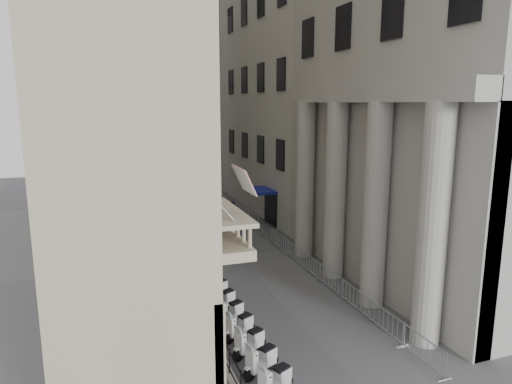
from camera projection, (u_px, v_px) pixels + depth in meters
far_building at (166, 59)px, 53.96m from camera, size 22.00×10.00×30.00m
iron_fence at (175, 269)px, 27.63m from camera, size 0.30×28.00×1.40m
blue_awning at (261, 225)px, 37.76m from camera, size 1.60×3.00×3.00m
scooter_2 at (262, 374)px, 16.94m from camera, size 1.51×1.10×1.50m
scooter_3 at (250, 355)px, 18.22m from camera, size 1.51×1.10×1.50m
scooter_4 at (240, 339)px, 19.50m from camera, size 1.51×1.10×1.50m
scooter_5 at (231, 324)px, 20.78m from camera, size 1.51×1.10×1.50m
scooter_6 at (223, 311)px, 22.06m from camera, size 1.51×1.10×1.50m
scooter_7 at (216, 300)px, 23.34m from camera, size 1.51×1.10×1.50m
scooter_8 at (210, 290)px, 24.62m from camera, size 1.51×1.10×1.50m
scooter_9 at (204, 281)px, 25.90m from camera, size 1.51×1.10×1.50m
scooter_10 at (199, 272)px, 27.18m from camera, size 1.51×1.10×1.50m
scooter_11 at (194, 265)px, 28.46m from camera, size 1.51×1.10×1.50m
scooter_12 at (190, 258)px, 29.74m from camera, size 1.51×1.10×1.50m
barrier_0 at (423, 363)px, 17.67m from camera, size 0.60×2.40×1.10m
barrier_1 at (385, 333)px, 19.99m from camera, size 0.60×2.40×1.10m
barrier_2 at (355, 309)px, 22.31m from camera, size 0.60×2.40×1.10m
barrier_3 at (330, 290)px, 24.63m from camera, size 0.60×2.40×1.10m
barrier_4 at (310, 274)px, 26.95m from camera, size 0.60×2.40×1.10m
barrier_5 at (293, 260)px, 29.27m from camera, size 0.60×2.40×1.10m
barrier_6 at (279, 249)px, 31.58m from camera, size 0.60×2.40×1.10m
barrier_7 at (266, 239)px, 33.90m from camera, size 0.60×2.40×1.10m
security_tent at (167, 199)px, 34.11m from camera, size 4.23×4.23×3.44m
street_lamp at (181, 174)px, 29.46m from camera, size 2.80×1.12×8.96m
info_kiosk at (189, 231)px, 32.53m from camera, size 0.29×0.88×1.86m
pedestrian_a at (240, 235)px, 31.46m from camera, size 0.76×0.56×1.92m
pedestrian_b at (232, 212)px, 38.58m from camera, size 1.09×1.06×1.77m
pedestrian_c at (198, 205)px, 40.47m from camera, size 1.03×0.71×2.04m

